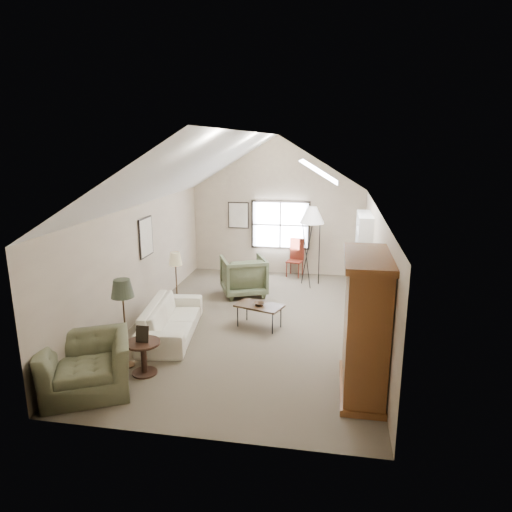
% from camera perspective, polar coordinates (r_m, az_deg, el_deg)
% --- Properties ---
extents(room_shell, '(5.01, 8.01, 4.00)m').
position_cam_1_polar(room_shell, '(9.22, -0.43, 10.34)').
color(room_shell, '#675C49').
rests_on(room_shell, ground).
extents(window, '(1.72, 0.08, 1.42)m').
position_cam_1_polar(window, '(13.32, 3.07, 3.90)').
color(window, black).
rests_on(window, room_shell).
extents(skylight, '(0.80, 1.20, 0.52)m').
position_cam_1_polar(skylight, '(9.98, 8.01, 10.57)').
color(skylight, white).
rests_on(skylight, room_shell).
extents(wall_art, '(1.97, 3.71, 0.88)m').
position_cam_1_polar(wall_art, '(11.74, -7.79, 3.76)').
color(wall_art, black).
rests_on(wall_art, room_shell).
extents(armoire, '(0.60, 1.50, 2.20)m').
position_cam_1_polar(armoire, '(7.21, 13.51, -8.45)').
color(armoire, brown).
rests_on(armoire, ground).
extents(tv_alcove, '(0.32, 1.30, 2.10)m').
position_cam_1_polar(tv_alcove, '(11.01, 13.19, -0.27)').
color(tv_alcove, white).
rests_on(tv_alcove, ground).
extents(media_console, '(0.34, 1.18, 0.60)m').
position_cam_1_polar(media_console, '(11.24, 12.85, -4.46)').
color(media_console, '#382316').
rests_on(media_console, ground).
extents(tv_panel, '(0.05, 0.90, 0.55)m').
position_cam_1_polar(tv_panel, '(11.06, 13.02, -1.42)').
color(tv_panel, black).
rests_on(tv_panel, media_console).
extents(sofa, '(1.21, 2.42, 0.68)m').
position_cam_1_polar(sofa, '(9.44, -10.54, -7.76)').
color(sofa, '#EBE5CB').
rests_on(sofa, ground).
extents(armchair_near, '(1.71, 1.64, 0.86)m').
position_cam_1_polar(armchair_near, '(7.76, -20.52, -12.72)').
color(armchair_near, '#5F6446').
rests_on(armchair_near, ground).
extents(armchair_far, '(1.40, 1.42, 0.99)m').
position_cam_1_polar(armchair_far, '(11.62, -1.56, -2.48)').
color(armchair_far, '#525B40').
rests_on(armchair_far, ground).
extents(coffee_table, '(1.08, 0.81, 0.49)m').
position_cam_1_polar(coffee_table, '(9.69, 0.40, -7.50)').
color(coffee_table, '#392A17').
rests_on(coffee_table, ground).
extents(bowl, '(0.29, 0.29, 0.06)m').
position_cam_1_polar(bowl, '(9.59, 0.40, -5.98)').
color(bowl, '#3E2919').
rests_on(bowl, coffee_table).
extents(side_table, '(0.65, 0.65, 0.58)m').
position_cam_1_polar(side_table, '(8.07, -13.84, -12.24)').
color(side_table, '#321C14').
rests_on(side_table, ground).
extents(side_chair, '(0.51, 0.51, 1.09)m').
position_cam_1_polar(side_chair, '(13.21, 4.88, -0.24)').
color(side_chair, maroon).
rests_on(side_chair, ground).
extents(tripod_lamp, '(0.66, 0.66, 2.20)m').
position_cam_1_polar(tripod_lamp, '(12.24, 6.90, 1.22)').
color(tripod_lamp, white).
rests_on(tripod_lamp, ground).
extents(dark_lamp, '(0.44, 0.44, 1.61)m').
position_cam_1_polar(dark_lamp, '(8.19, -16.09, -8.04)').
color(dark_lamp, '#272D1F').
rests_on(dark_lamp, ground).
extents(tan_lamp, '(0.33, 0.33, 1.45)m').
position_cam_1_polar(tan_lamp, '(10.47, -9.91, -3.27)').
color(tan_lamp, tan).
rests_on(tan_lamp, ground).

